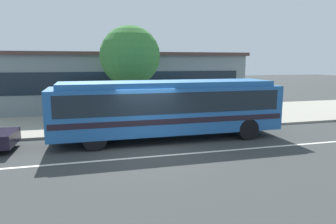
# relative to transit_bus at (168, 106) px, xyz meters

# --- Properties ---
(ground_plane) EXTENTS (120.00, 120.00, 0.00)m
(ground_plane) POSITION_rel_transit_bus_xyz_m (-1.24, -1.73, -1.59)
(ground_plane) COLOR #373939
(sidewalk_slab) EXTENTS (60.00, 8.00, 0.12)m
(sidewalk_slab) POSITION_rel_transit_bus_xyz_m (-1.24, 5.35, -1.53)
(sidewalk_slab) COLOR #9C9789
(sidewalk_slab) RESTS_ON ground_plane
(lane_stripe_center) EXTENTS (56.00, 0.16, 0.01)m
(lane_stripe_center) POSITION_rel_transit_bus_xyz_m (-1.24, -2.53, -1.59)
(lane_stripe_center) COLOR silver
(lane_stripe_center) RESTS_ON ground_plane
(transit_bus) EXTENTS (10.59, 2.58, 2.73)m
(transit_bus) POSITION_rel_transit_bus_xyz_m (0.00, 0.00, 0.00)
(transit_bus) COLOR #255CA2
(transit_bus) RESTS_ON ground_plane
(pedestrian_waiting_near_sign) EXTENTS (0.47, 0.47, 1.68)m
(pedestrian_waiting_near_sign) POSITION_rel_transit_bus_xyz_m (-2.53, 1.93, -0.49)
(pedestrian_waiting_near_sign) COLOR #72685C
(pedestrian_waiting_near_sign) RESTS_ON sidewalk_slab
(bus_stop_sign) EXTENTS (0.16, 0.43, 2.32)m
(bus_stop_sign) POSITION_rel_transit_bus_xyz_m (4.59, 1.92, 0.03)
(bus_stop_sign) COLOR gray
(bus_stop_sign) RESTS_ON sidewalk_slab
(street_tree_near_stop) EXTENTS (3.58, 3.58, 5.61)m
(street_tree_near_stop) POSITION_rel_transit_bus_xyz_m (-1.03, 4.79, 2.33)
(street_tree_near_stop) COLOR brown
(street_tree_near_stop) RESTS_ON sidewalk_slab
(station_building) EXTENTS (19.46, 7.11, 4.27)m
(station_building) POSITION_rel_transit_bus_xyz_m (-1.47, 10.72, 0.55)
(station_building) COLOR gray
(station_building) RESTS_ON ground_plane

